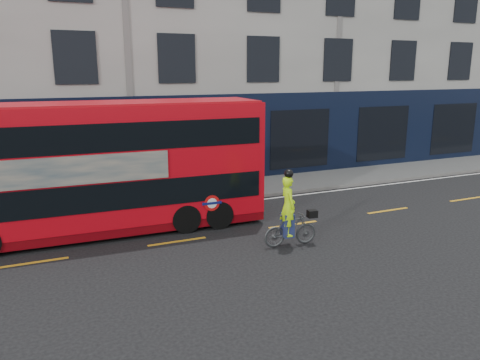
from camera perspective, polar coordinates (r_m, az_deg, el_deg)
ground at (r=13.01m, az=-5.82°, el=-9.64°), size 120.00×120.00×0.00m
pavement at (r=18.97m, az=-11.82°, el=-2.25°), size 60.00×3.00×0.12m
kerb at (r=17.55m, az=-10.81°, el=-3.45°), size 60.00×0.12×0.13m
building_terrace at (r=24.77m, az=-15.91°, el=18.48°), size 50.00×10.07×15.00m
road_edge_line at (r=17.29m, az=-10.58°, el=-3.91°), size 58.00×0.10×0.01m
lane_dashes at (r=14.35m, az=-7.66°, el=-7.44°), size 58.00×0.12×0.01m
bus at (r=15.13m, az=-16.43°, el=1.49°), size 10.24×2.62×4.10m
cyclist at (r=13.73m, az=6.07°, el=-4.89°), size 1.68×0.67×2.31m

